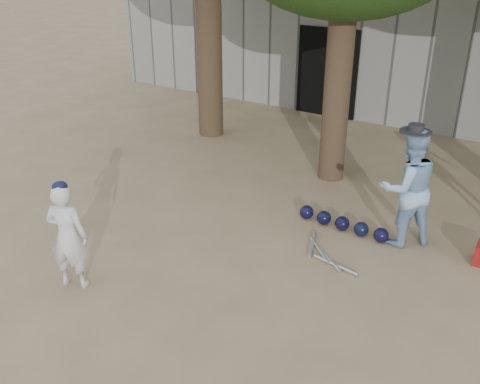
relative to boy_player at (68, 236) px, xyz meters
The scene contains 6 objects.
ground 1.40m from the boy_player, 49.57° to the left, with size 70.00×70.00×0.00m, color #937C5E.
boy_player is the anchor object (origin of this frame).
spectator_blue 4.75m from the boy_player, 46.48° to the left, with size 0.87×0.68×1.79m, color #8DB1DA.
back_building 11.30m from the boy_player, 86.06° to the left, with size 16.00×5.24×3.00m.
helmet_row 4.12m from the boy_player, 54.07° to the left, with size 1.51×0.29×0.23m.
bat_pile 3.55m from the boy_player, 44.68° to the left, with size 1.05×0.83×0.06m.
Camera 1 is at (4.27, -4.66, 4.16)m, focal length 40.00 mm.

